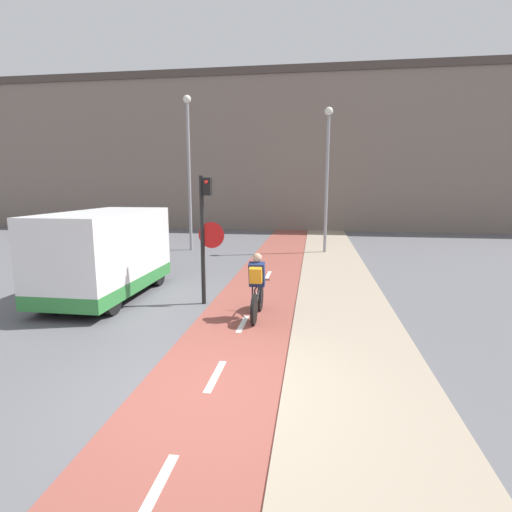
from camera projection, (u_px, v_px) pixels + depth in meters
name	position (u px, v px, depth m)	size (l,w,h in m)	color
ground_plane	(207.00, 393.00, 6.00)	(120.00, 120.00, 0.00)	#5B5B60
bike_lane	(207.00, 392.00, 6.00)	(2.22, 60.00, 0.02)	brown
sidewalk_strip	(365.00, 403.00, 5.66)	(2.40, 60.00, 0.05)	gray
building_row_background	(295.00, 153.00, 28.79)	(60.00, 5.20, 10.67)	slate
traffic_light_pole	(205.00, 226.00, 10.14)	(0.67, 0.25, 3.31)	black
street_lamp_far	(189.00, 158.00, 18.46)	(0.36, 0.36, 7.08)	gray
street_lamp_sidewalk	(327.00, 165.00, 17.66)	(0.36, 0.36, 6.41)	gray
cyclist_near	(257.00, 288.00, 9.25)	(0.46, 1.74, 1.54)	black
van	(106.00, 256.00, 10.94)	(2.01, 4.46, 2.37)	white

